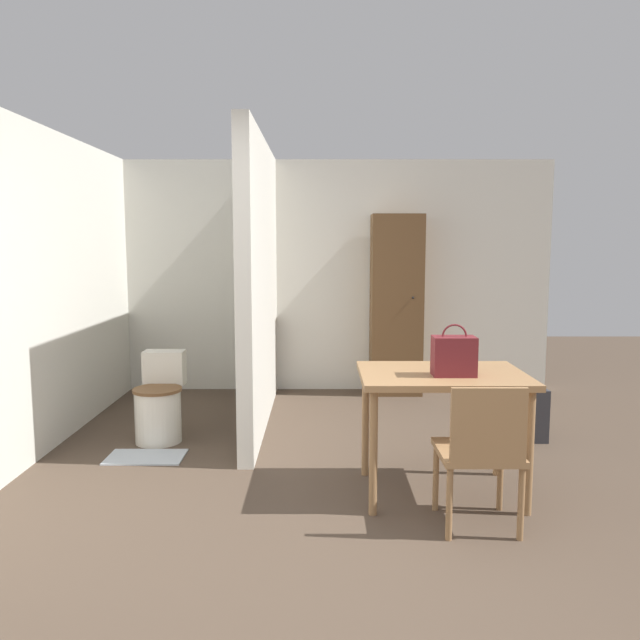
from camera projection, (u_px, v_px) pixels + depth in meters
name	position (u px, v px, depth m)	size (l,w,h in m)	color
ground_plane	(308.00, 588.00, 2.92)	(16.00, 16.00, 0.00)	#4C3D30
wall_back	(314.00, 276.00, 6.84)	(5.10, 0.12, 2.50)	silver
wall_left	(37.00, 291.00, 4.77)	(0.12, 5.03, 2.50)	silver
partition_wall	(259.00, 284.00, 5.54)	(0.12, 2.49, 2.50)	silver
dining_table	(441.00, 387.00, 3.96)	(1.04, 0.77, 0.80)	#997047
wooden_chair	(480.00, 449.00, 3.47)	(0.45, 0.45, 0.85)	#997047
toilet	(159.00, 404.00, 5.11)	(0.39, 0.54, 0.71)	silver
handbag	(453.00, 356.00, 3.83)	(0.26, 0.16, 0.32)	maroon
wooden_cabinet	(395.00, 305.00, 6.63)	(0.54, 0.36, 1.91)	brown
bath_mat	(145.00, 457.00, 4.70)	(0.57, 0.34, 0.01)	#B2BCC6
space_heater	(529.00, 414.00, 5.12)	(0.24, 0.22, 0.43)	#2D2D33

